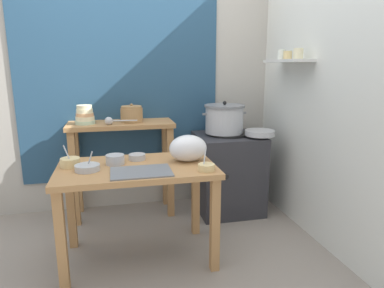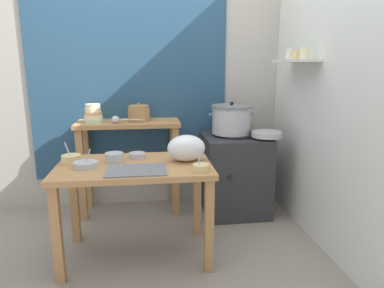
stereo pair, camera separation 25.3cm
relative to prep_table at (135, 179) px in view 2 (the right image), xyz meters
The scene contains 18 objects.
ground_plane 0.62m from the prep_table, ahead, with size 9.00×9.00×0.00m, color gray.
wall_back 1.31m from the prep_table, 80.99° to the left, with size 4.40×0.12×2.60m.
wall_right 1.65m from the prep_table, ahead, with size 0.30×3.20×2.60m.
prep_table is the anchor object (origin of this frame).
back_shelf_table 0.83m from the prep_table, 95.29° to the left, with size 0.96×0.40×0.90m.
stove_block 1.18m from the prep_table, 36.87° to the left, with size 0.60×0.61×0.78m.
steamer_pot 1.18m from the prep_table, 38.89° to the left, with size 0.43×0.38×0.31m.
clay_pot 0.90m from the prep_table, 88.30° to the left, with size 0.20×0.20×0.17m.
bowl_stack_enamel 0.97m from the prep_table, 115.77° to the left, with size 0.17×0.17×0.17m.
ladle 0.81m from the prep_table, 103.45° to the left, with size 0.28×0.07×0.07m.
serving_tray 0.21m from the prep_table, 83.99° to the right, with size 0.40×0.28×0.01m, color slate.
plastic_bag 0.43m from the prep_table, ahead, with size 0.28×0.20×0.20m, color white.
wide_pan 1.30m from the prep_table, 24.09° to the left, with size 0.28×0.28×0.05m, color #B7BABF.
prep_bowl_0 0.52m from the prep_table, 26.97° to the right, with size 0.11×0.11×0.15m.
prep_bowl_1 0.36m from the prep_table, behind, with size 0.17×0.17×0.14m.
prep_bowl_2 0.21m from the prep_table, 84.01° to the left, with size 0.13×0.13×0.04m.
prep_bowl_3 0.48m from the prep_table, behind, with size 0.14×0.14×0.16m.
prep_bowl_4 0.22m from the prep_table, 155.05° to the left, with size 0.13×0.13×0.07m.
Camera 2 is at (0.01, -2.39, 1.41)m, focal length 31.97 mm.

